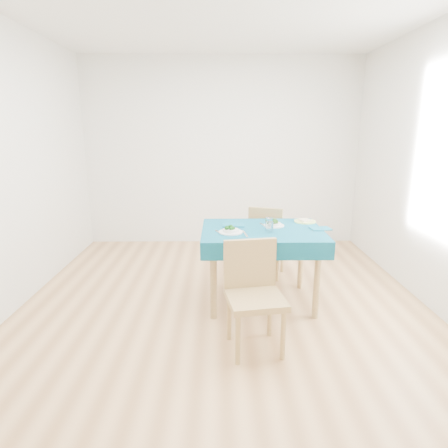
{
  "coord_description": "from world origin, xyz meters",
  "views": [
    {
      "loc": [
        -0.04,
        -3.31,
        1.7
      ],
      "look_at": [
        0.0,
        0.0,
        0.85
      ],
      "focal_mm": 30.0,
      "sensor_mm": 36.0,
      "label": 1
    }
  ],
  "objects_px": {
    "chair_near": "(256,287)",
    "bowl_far": "(274,223)",
    "table": "(261,266)",
    "chair_far": "(268,236)",
    "side_plate": "(305,221)",
    "bowl_near": "(231,229)"
  },
  "relations": [
    {
      "from": "chair_near",
      "to": "bowl_far",
      "type": "relative_size",
      "value": 5.2
    },
    {
      "from": "table",
      "to": "chair_far",
      "type": "bearing_deg",
      "value": 77.79
    },
    {
      "from": "chair_near",
      "to": "bowl_far",
      "type": "height_order",
      "value": "chair_near"
    },
    {
      "from": "table",
      "to": "bowl_far",
      "type": "relative_size",
      "value": 5.6
    },
    {
      "from": "side_plate",
      "to": "bowl_near",
      "type": "bearing_deg",
      "value": -152.58
    },
    {
      "from": "bowl_near",
      "to": "bowl_far",
      "type": "height_order",
      "value": "bowl_near"
    },
    {
      "from": "bowl_far",
      "to": "side_plate",
      "type": "xyz_separation_m",
      "value": [
        0.35,
        0.17,
        -0.03
      ]
    },
    {
      "from": "chair_near",
      "to": "table",
      "type": "bearing_deg",
      "value": 71.34
    },
    {
      "from": "table",
      "to": "bowl_far",
      "type": "xyz_separation_m",
      "value": [
        0.13,
        0.12,
        0.41
      ]
    },
    {
      "from": "chair_far",
      "to": "bowl_far",
      "type": "relative_size",
      "value": 4.67
    },
    {
      "from": "chair_near",
      "to": "side_plate",
      "type": "height_order",
      "value": "chair_near"
    },
    {
      "from": "side_plate",
      "to": "table",
      "type": "bearing_deg",
      "value": -148.99
    },
    {
      "from": "table",
      "to": "chair_far",
      "type": "distance_m",
      "value": 0.74
    },
    {
      "from": "bowl_far",
      "to": "side_plate",
      "type": "height_order",
      "value": "bowl_far"
    },
    {
      "from": "table",
      "to": "chair_far",
      "type": "relative_size",
      "value": 1.2
    },
    {
      "from": "bowl_near",
      "to": "side_plate",
      "type": "distance_m",
      "value": 0.88
    },
    {
      "from": "table",
      "to": "side_plate",
      "type": "distance_m",
      "value": 0.68
    },
    {
      "from": "chair_far",
      "to": "side_plate",
      "type": "distance_m",
      "value": 0.61
    },
    {
      "from": "bowl_far",
      "to": "side_plate",
      "type": "distance_m",
      "value": 0.39
    },
    {
      "from": "bowl_near",
      "to": "side_plate",
      "type": "relative_size",
      "value": 0.99
    },
    {
      "from": "chair_near",
      "to": "side_plate",
      "type": "distance_m",
      "value": 1.3
    },
    {
      "from": "chair_near",
      "to": "chair_far",
      "type": "height_order",
      "value": "chair_near"
    }
  ]
}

